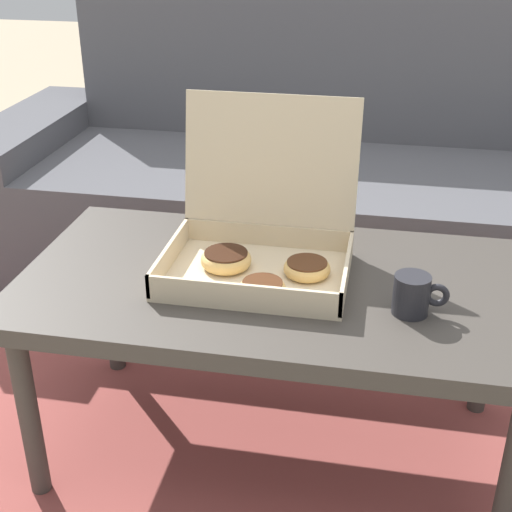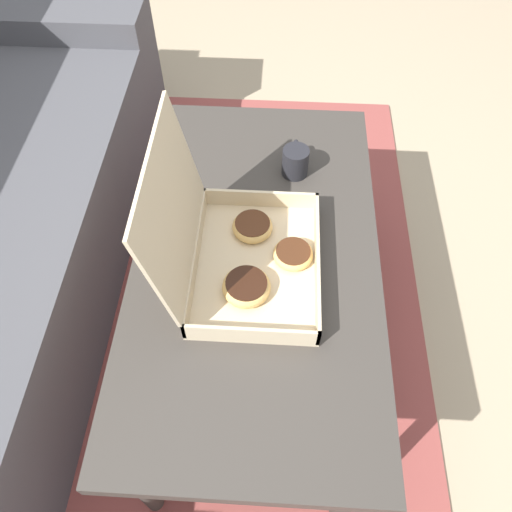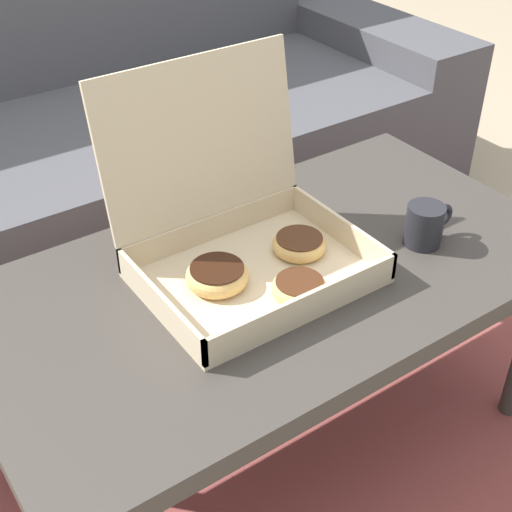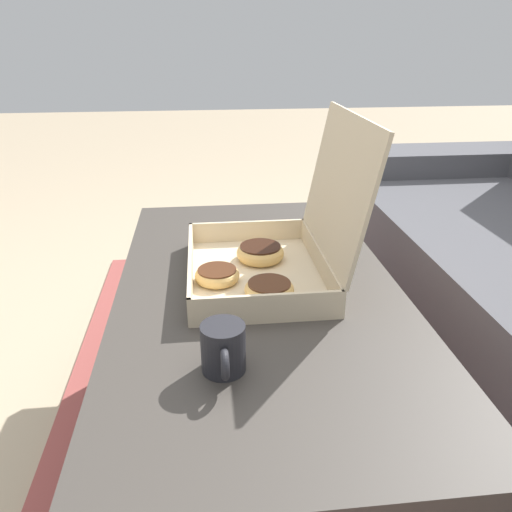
{
  "view_description": "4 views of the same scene",
  "coord_description": "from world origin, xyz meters",
  "px_view_note": "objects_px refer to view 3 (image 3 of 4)",
  "views": [
    {
      "loc": [
        0.21,
        -1.43,
        1.19
      ],
      "look_at": [
        -0.05,
        -0.12,
        0.52
      ],
      "focal_mm": 50.0,
      "sensor_mm": 36.0,
      "label": 1
    },
    {
      "loc": [
        -0.71,
        -0.16,
        1.45
      ],
      "look_at": [
        -0.05,
        -0.12,
        0.52
      ],
      "focal_mm": 35.0,
      "sensor_mm": 36.0,
      "label": 2
    },
    {
      "loc": [
        -0.62,
        -0.94,
        1.24
      ],
      "look_at": [
        -0.05,
        -0.12,
        0.52
      ],
      "focal_mm": 50.0,
      "sensor_mm": 36.0,
      "label": 3
    },
    {
      "loc": [
        0.93,
        -0.23,
        0.96
      ],
      "look_at": [
        -0.05,
        -0.12,
        0.52
      ],
      "focal_mm": 35.0,
      "sensor_mm": 36.0,
      "label": 4
    }
  ],
  "objects_px": {
    "coffee_table": "(276,290)",
    "coffee_mug": "(425,224)",
    "couch": "(80,153)",
    "pastry_box": "(245,238)"
  },
  "relations": [
    {
      "from": "coffee_table",
      "to": "coffee_mug",
      "type": "bearing_deg",
      "value": -17.4
    },
    {
      "from": "pastry_box",
      "to": "coffee_mug",
      "type": "bearing_deg",
      "value": -21.39
    },
    {
      "from": "couch",
      "to": "pastry_box",
      "type": "xyz_separation_m",
      "value": [
        -0.04,
        -0.9,
        0.23
      ]
    },
    {
      "from": "couch",
      "to": "pastry_box",
      "type": "height_order",
      "value": "couch"
    },
    {
      "from": "couch",
      "to": "pastry_box",
      "type": "bearing_deg",
      "value": -92.62
    },
    {
      "from": "couch",
      "to": "coffee_table",
      "type": "distance_m",
      "value": 0.95
    },
    {
      "from": "coffee_table",
      "to": "couch",
      "type": "bearing_deg",
      "value": 90.0
    },
    {
      "from": "coffee_table",
      "to": "coffee_mug",
      "type": "distance_m",
      "value": 0.31
    },
    {
      "from": "pastry_box",
      "to": "coffee_mug",
      "type": "relative_size",
      "value": 3.63
    },
    {
      "from": "couch",
      "to": "coffee_mug",
      "type": "relative_size",
      "value": 21.03
    }
  ]
}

